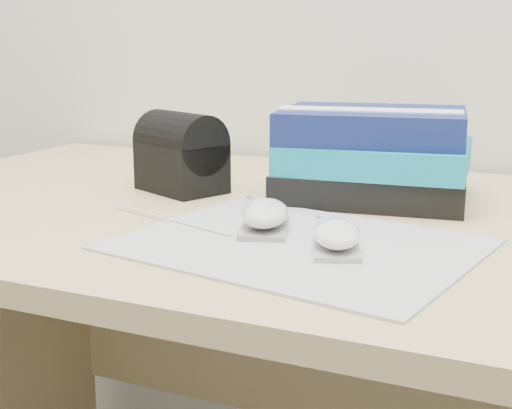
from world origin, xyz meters
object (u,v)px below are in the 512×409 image
at_px(mouse_rear, 265,216).
at_px(mouse_front, 337,236).
at_px(desk, 372,358).
at_px(book_stack, 373,155).
at_px(pouch, 181,153).

bearing_deg(mouse_rear, mouse_front, -23.29).
bearing_deg(desk, mouse_front, -86.54).
height_order(mouse_rear, book_stack, book_stack).
bearing_deg(book_stack, desk, -66.73).
bearing_deg(desk, mouse_rear, -115.66).
relative_size(desk, pouch, 10.05).
bearing_deg(pouch, mouse_rear, -38.79).
bearing_deg(mouse_rear, book_stack, 74.55).
height_order(mouse_rear, mouse_front, mouse_rear).
relative_size(mouse_front, book_stack, 0.36).
bearing_deg(pouch, mouse_front, -34.25).
relative_size(desk, mouse_front, 15.02).
xyz_separation_m(mouse_front, pouch, (-0.33, 0.22, 0.04)).
bearing_deg(mouse_front, book_stack, 97.43).
distance_m(mouse_rear, book_stack, 0.26).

